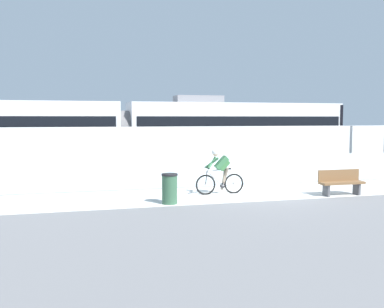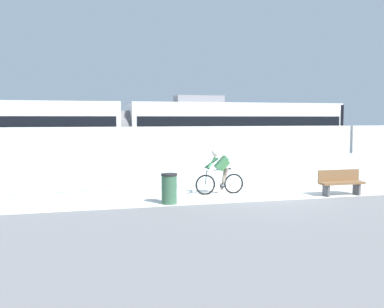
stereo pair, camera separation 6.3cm
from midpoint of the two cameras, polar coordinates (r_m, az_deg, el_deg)
name	(u,v)px [view 2 (the right image)]	position (r m, az deg, el deg)	size (l,w,h in m)	color
ground_plane	(266,192)	(16.08, 9.75, -4.95)	(200.00, 200.00, 0.00)	slate
bike_path_deck	(266,192)	(16.08, 9.75, -4.93)	(32.00, 3.20, 0.01)	silver
glass_parapet	(247,170)	(17.68, 7.29, -2.13)	(32.00, 0.05, 1.17)	silver
concrete_barrier_wall	(232,153)	(19.29, 5.31, 0.18)	(32.00, 0.36, 2.33)	silver
tram_rail_near	(214,172)	(21.75, 3.04, -2.36)	(32.00, 0.08, 0.01)	#595654
tram_rail_far	(206,169)	(23.11, 1.96, -1.94)	(32.00, 0.08, 0.01)	#595654
tram	(124,134)	(21.39, -8.86, 2.55)	(22.56, 2.54, 3.81)	silver
cyclist_on_bike	(220,172)	(15.32, 3.80, -2.41)	(1.77, 0.58, 1.61)	black
trash_bin	(169,189)	(13.63, -2.88, -4.57)	(0.51, 0.51, 0.96)	#33593F
bench	(341,182)	(15.97, 19.01, -3.47)	(1.60, 0.45, 0.89)	brown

